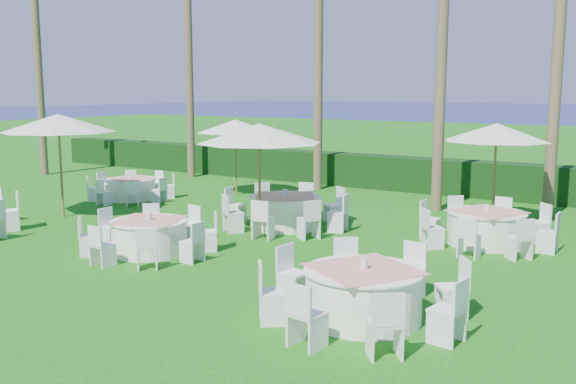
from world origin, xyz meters
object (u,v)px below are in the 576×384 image
at_px(umbrella_a, 58,123).
at_px(umbrella_b, 259,133).
at_px(banquet_table_c, 363,293).
at_px(banquet_table_d, 131,188).
at_px(banquet_table_b, 149,236).
at_px(banquet_table_e, 285,211).
at_px(banquet_table_f, 486,227).
at_px(umbrella_d, 497,132).
at_px(umbrella_c, 235,126).

xyz_separation_m(umbrella_a, umbrella_b, (6.11, 1.09, -0.13)).
relative_size(banquet_table_c, banquet_table_d, 1.18).
height_order(banquet_table_b, banquet_table_d, banquet_table_b).
distance_m(banquet_table_e, banquet_table_f, 5.09).
bearing_deg(banquet_table_b, banquet_table_e, 74.66).
height_order(banquet_table_f, umbrella_b, umbrella_b).
bearing_deg(banquet_table_b, banquet_table_c, -11.94).
distance_m(banquet_table_b, banquet_table_f, 7.76).
bearing_deg(banquet_table_f, banquet_table_c, -92.32).
xyz_separation_m(banquet_table_b, banquet_table_c, (5.84, -1.23, 0.04)).
xyz_separation_m(banquet_table_b, banquet_table_f, (6.08, 4.81, 0.02)).
distance_m(banquet_table_c, umbrella_d, 8.61).
distance_m(banquet_table_f, umbrella_a, 11.80).
relative_size(banquet_table_c, umbrella_b, 1.07).
relative_size(banquet_table_c, banquet_table_f, 1.06).
relative_size(banquet_table_b, banquet_table_d, 1.06).
relative_size(banquet_table_c, banquet_table_e, 0.99).
relative_size(banquet_table_d, banquet_table_f, 0.89).
distance_m(banquet_table_b, umbrella_a, 5.82).
relative_size(umbrella_b, umbrella_d, 1.11).
bearing_deg(banquet_table_c, umbrella_a, 164.94).
bearing_deg(umbrella_c, umbrella_d, -1.66).
relative_size(banquet_table_e, umbrella_d, 1.21).
height_order(banquet_table_e, umbrella_c, umbrella_c).
relative_size(umbrella_c, umbrella_d, 0.94).
height_order(umbrella_b, umbrella_d, umbrella_b).
xyz_separation_m(banquet_table_d, umbrella_d, (11.18, 2.30, 2.11)).
xyz_separation_m(banquet_table_e, umbrella_a, (-6.15, -2.20, 2.22)).
relative_size(umbrella_b, umbrella_c, 1.18).
bearing_deg(umbrella_a, banquet_table_d, 98.99).
height_order(banquet_table_e, umbrella_a, umbrella_a).
relative_size(banquet_table_d, banquet_table_e, 0.83).
relative_size(banquet_table_d, umbrella_b, 0.91).
distance_m(banquet_table_b, banquet_table_e, 4.05).
height_order(umbrella_b, umbrella_c, umbrella_b).
distance_m(banquet_table_c, banquet_table_f, 6.05).
relative_size(banquet_table_c, umbrella_a, 1.06).
height_order(banquet_table_b, banquet_table_e, banquet_table_e).
bearing_deg(umbrella_b, banquet_table_b, -110.33).
bearing_deg(umbrella_b, umbrella_a, -169.88).
bearing_deg(umbrella_d, umbrella_b, -136.54).
bearing_deg(umbrella_d, banquet_table_f, -78.41).
relative_size(banquet_table_f, umbrella_a, 1.00).
xyz_separation_m(banquet_table_d, umbrella_b, (6.60, -2.03, 2.16)).
distance_m(banquet_table_f, umbrella_c, 9.80).
relative_size(banquet_table_d, umbrella_a, 0.90).
bearing_deg(banquet_table_f, umbrella_a, -164.44).
distance_m(banquet_table_c, banquet_table_e, 7.01).
bearing_deg(umbrella_a, banquet_table_b, -18.55).
bearing_deg(umbrella_b, banquet_table_c, -39.98).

